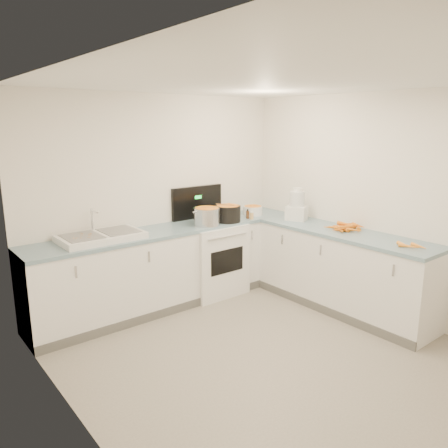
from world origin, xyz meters
TOP-DOWN VIEW (x-y plane):
  - floor at (0.00, 0.00)m, footprint 3.50×4.00m
  - ceiling at (0.00, 0.00)m, footprint 3.50×4.00m
  - wall_back at (0.00, 2.00)m, footprint 3.50×0.00m
  - wall_left at (-1.75, 0.00)m, footprint 0.00×4.00m
  - wall_right at (1.75, 0.00)m, footprint 0.00×4.00m
  - counter_back at (0.00, 1.70)m, footprint 3.50×0.62m
  - counter_right at (1.45, 0.30)m, footprint 0.62×2.20m
  - stove at (0.55, 1.69)m, footprint 0.76×0.65m
  - sink at (-0.90, 1.70)m, footprint 0.86×0.52m
  - steel_pot at (0.40, 1.56)m, footprint 0.39×0.39m
  - black_pot at (0.72, 1.55)m, footprint 0.39×0.39m
  - wooden_spoon at (0.72, 1.55)m, footprint 0.17×0.29m
  - mixing_bowl at (1.25, 1.66)m, footprint 0.33×0.33m
  - extract_bottle at (1.04, 1.53)m, footprint 0.04×0.04m
  - spice_jar at (1.05, 1.47)m, footprint 0.05×0.05m
  - food_processor at (1.47, 1.07)m, footprint 0.29×0.31m
  - carrot_pile at (1.50, 0.34)m, footprint 0.48×0.44m
  - peeled_carrots at (1.39, -0.52)m, footprint 0.17×0.30m
  - peelings at (-1.08, 1.68)m, footprint 0.24×0.25m

SIDE VIEW (x-z plane):
  - floor at x=0.00m, z-range 0.00..0.00m
  - counter_back at x=0.00m, z-range 0.00..0.94m
  - counter_right at x=1.45m, z-range 0.00..0.94m
  - stove at x=0.55m, z-range -0.21..1.15m
  - peeled_carrots at x=1.39m, z-range 0.94..0.98m
  - carrot_pile at x=1.50m, z-range 0.93..1.02m
  - sink at x=-0.90m, z-range 0.82..1.13m
  - spice_jar at x=1.05m, z-range 0.94..1.03m
  - extract_bottle at x=1.04m, z-range 0.94..1.04m
  - mixing_bowl at x=1.25m, z-range 0.94..1.06m
  - peelings at x=-1.08m, z-range 1.01..1.02m
  - black_pot at x=0.72m, z-range 0.92..1.15m
  - steel_pot at x=0.40m, z-range 0.92..1.15m
  - food_processor at x=1.47m, z-range 0.91..1.33m
  - wooden_spoon at x=0.72m, z-range 1.15..1.16m
  - wall_back at x=0.00m, z-range 0.00..2.50m
  - wall_left at x=-1.75m, z-range 0.00..2.50m
  - wall_right at x=1.75m, z-range 0.00..2.50m
  - ceiling at x=0.00m, z-range 2.50..2.50m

